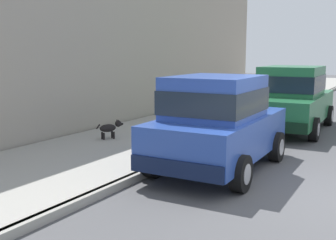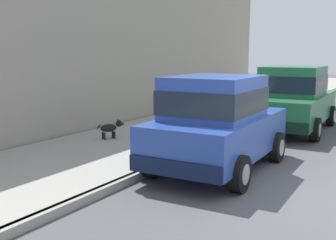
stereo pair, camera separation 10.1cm
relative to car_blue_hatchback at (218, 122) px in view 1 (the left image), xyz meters
name	(u,v)px [view 1 (the left image)]	position (x,y,z in m)	size (l,w,h in m)	color
ground_plane	(328,198)	(2.21, -0.61, -0.98)	(80.00, 80.00, 0.00)	#4C4C4F
curb	(159,167)	(-0.99, -0.61, -0.91)	(0.16, 64.00, 0.14)	gray
sidewalk	(89,156)	(-2.79, -0.61, -0.91)	(3.60, 64.00, 0.14)	#99968E
car_blue_hatchback	(218,122)	(0.00, 0.00, 0.00)	(2.03, 3.84, 1.88)	#28479E
car_green_sedan	(292,98)	(0.14, 5.15, 0.01)	(2.16, 4.66, 1.92)	#23663D
dog_black	(110,128)	(-3.33, 0.84, -0.55)	(0.43, 0.69, 0.49)	black
building_facade	(136,46)	(-4.89, 4.25, 1.57)	(0.50, 20.00, 5.09)	#9E9384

